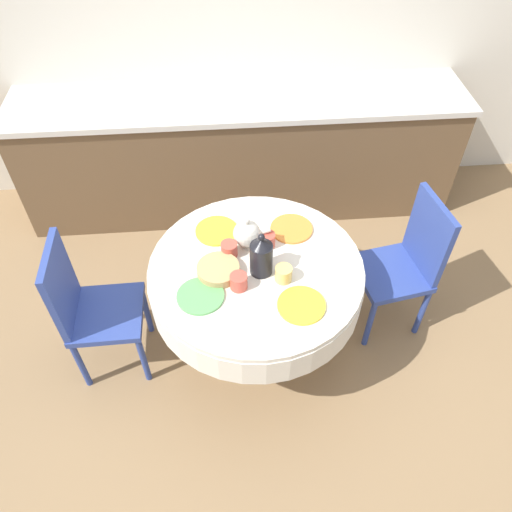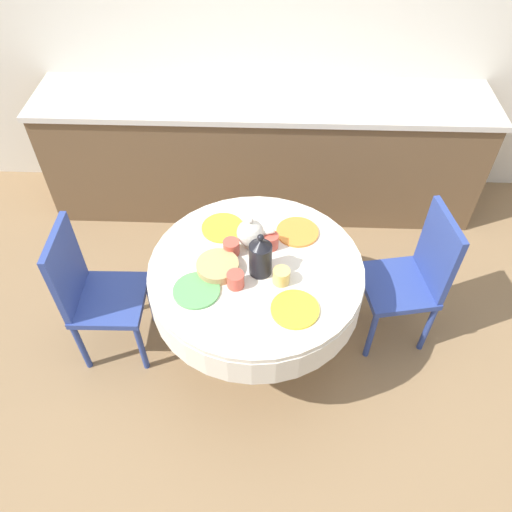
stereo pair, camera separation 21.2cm
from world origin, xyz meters
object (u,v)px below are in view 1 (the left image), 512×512
(chair_right, at_px, (89,306))
(chair_left, at_px, (406,261))
(coffee_carafe, at_px, (261,256))
(teapot, at_px, (247,234))

(chair_right, bearing_deg, chair_left, 94.66)
(chair_right, height_order, coffee_carafe, coffee_carafe)
(chair_left, bearing_deg, teapot, 79.85)
(chair_right, xyz_separation_m, coffee_carafe, (0.95, -0.02, 0.33))
(chair_left, bearing_deg, chair_right, 85.34)
(chair_right, xyz_separation_m, teapot, (0.89, 0.18, 0.31))
(chair_right, bearing_deg, coffee_carafe, 87.88)
(chair_left, distance_m, teapot, 0.99)
(chair_right, distance_m, coffee_carafe, 1.01)
(chair_left, relative_size, coffee_carafe, 3.54)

